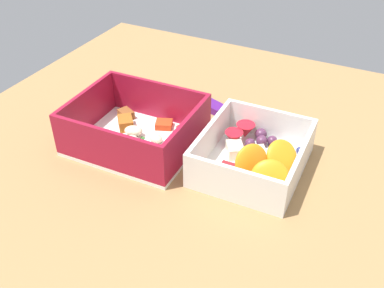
% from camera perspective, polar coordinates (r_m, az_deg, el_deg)
% --- Properties ---
extents(table_surface, '(0.80, 0.80, 0.02)m').
position_cam_1_polar(table_surface, '(0.65, 0.67, -2.54)').
color(table_surface, '#9E7547').
rests_on(table_surface, ground).
extents(pasta_container, '(0.18, 0.15, 0.07)m').
position_cam_1_polar(pasta_container, '(0.67, -7.10, 1.54)').
color(pasta_container, white).
rests_on(pasta_container, table_surface).
extents(fruit_bowl, '(0.14, 0.16, 0.06)m').
position_cam_1_polar(fruit_bowl, '(0.62, 7.98, -1.56)').
color(fruit_bowl, white).
rests_on(fruit_bowl, table_surface).
extents(candy_bar, '(0.07, 0.05, 0.01)m').
position_cam_1_polar(candy_bar, '(0.76, 1.90, 5.19)').
color(candy_bar, '#51197A').
rests_on(candy_bar, table_surface).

